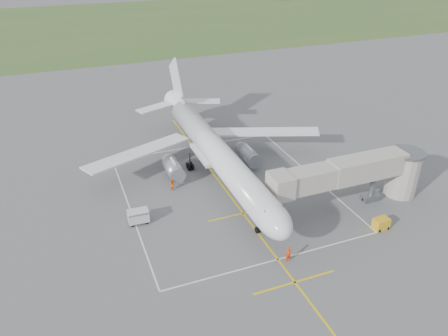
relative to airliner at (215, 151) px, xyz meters
name	(u,v)px	position (x,y,z in m)	size (l,w,h in m)	color
ground	(217,179)	(0.00, -0.75, -4.39)	(700.00, 700.00, 0.00)	#555558
grass_strip	(102,25)	(0.00, 129.25, -4.38)	(700.00, 120.00, 0.02)	#375B27
apron_markings	(231,198)	(0.00, -6.57, -4.38)	(28.20, 60.00, 0.01)	gold
airliner	(215,151)	(0.00, 0.00, 0.00)	(38.93, 46.75, 13.52)	silver
jet_bridge	(362,174)	(15.72, -14.25, 0.35)	(23.40, 5.00, 7.20)	#9D968E
gpu_unit	(381,224)	(14.98, -20.21, -3.66)	(2.04, 1.49, 1.49)	gold
baggage_cart	(138,217)	(-13.50, -7.71, -3.44)	(2.73, 1.71, 1.86)	silver
ramp_worker_nose	(288,254)	(0.96, -21.43, -3.41)	(0.71, 0.47, 1.96)	red
ramp_worker_wing	(172,185)	(-7.19, -1.29, -3.61)	(0.76, 0.59, 1.57)	#FF6208
distant_aircraft	(122,2)	(14.45, 164.87, -0.80)	(196.43, 55.39, 8.85)	silver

